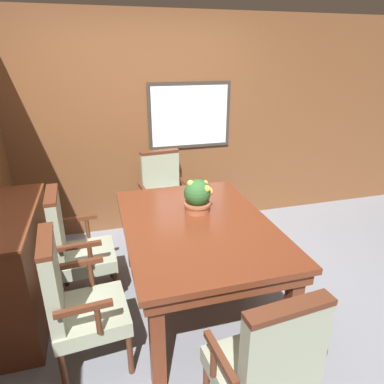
{
  "coord_description": "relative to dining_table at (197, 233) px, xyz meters",
  "views": [
    {
      "loc": [
        -0.59,
        -2.15,
        2.01
      ],
      "look_at": [
        0.1,
        0.32,
        0.97
      ],
      "focal_mm": 32.0,
      "sensor_mm": 36.0,
      "label": 1
    }
  ],
  "objects": [
    {
      "name": "chair_left_near",
      "position": [
        -0.94,
        -0.39,
        -0.15
      ],
      "size": [
        0.52,
        0.55,
        1.01
      ],
      "rotation": [
        0.0,
        0.0,
        1.65
      ],
      "color": "#562B19",
      "rests_on": "ground_plane"
    },
    {
      "name": "ground_plane",
      "position": [
        -0.1,
        -0.17,
        -0.68
      ],
      "size": [
        14.0,
        14.0,
        0.0
      ],
      "primitive_type": "plane",
      "color": "gray"
    },
    {
      "name": "chair_head_near",
      "position": [
        0.02,
        -1.18,
        -0.15
      ],
      "size": [
        0.55,
        0.52,
        1.01
      ],
      "rotation": [
        0.0,
        0.0,
        3.23
      ],
      "color": "#562B19",
      "rests_on": "ground_plane"
    },
    {
      "name": "sideboard_cabinet",
      "position": [
        -1.41,
        0.22,
        -0.21
      ],
      "size": [
        0.45,
        1.18,
        0.93
      ],
      "color": "brown",
      "rests_on": "ground_plane"
    },
    {
      "name": "chair_left_far",
      "position": [
        -0.97,
        0.35,
        -0.15
      ],
      "size": [
        0.5,
        0.54,
        1.01
      ],
      "rotation": [
        0.0,
        0.0,
        1.62
      ],
      "color": "#562B19",
      "rests_on": "ground_plane"
    },
    {
      "name": "potted_plant",
      "position": [
        0.06,
        0.2,
        0.24
      ],
      "size": [
        0.25,
        0.24,
        0.29
      ],
      "color": "#9E5638",
      "rests_on": "dining_table"
    },
    {
      "name": "wall_back",
      "position": [
        -0.1,
        1.58,
        0.55
      ],
      "size": [
        7.2,
        0.08,
        2.45
      ],
      "color": "brown",
      "rests_on": "ground_plane"
    },
    {
      "name": "chair_head_far",
      "position": [
        -0.03,
        1.23,
        -0.15
      ],
      "size": [
        0.55,
        0.52,
        1.01
      ],
      "rotation": [
        0.0,
        0.0,
        0.1
      ],
      "color": "#562B19",
      "rests_on": "ground_plane"
    },
    {
      "name": "dining_table",
      "position": [
        0.0,
        0.0,
        0.0
      ],
      "size": [
        1.14,
        1.64,
        0.77
      ],
      "color": "maroon",
      "rests_on": "ground_plane"
    }
  ]
}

